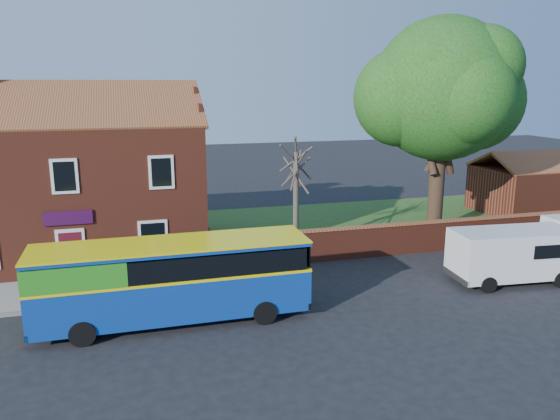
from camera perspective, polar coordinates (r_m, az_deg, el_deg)
name	(u,v)px	position (r m, az deg, el deg)	size (l,w,h in m)	color
ground	(270,334)	(19.28, -1.03, -12.79)	(120.00, 120.00, 0.00)	black
pavement	(70,292)	(24.20, -21.09, -8.02)	(18.00, 3.50, 0.12)	gray
kerb	(66,309)	(22.57, -21.49, -9.56)	(18.00, 0.15, 0.14)	slate
grass_strip	(418,220)	(35.47, 14.22, -0.99)	(26.00, 12.00, 0.04)	#426B28
shop_building	(75,187)	(28.86, -20.67, 2.27)	(12.30, 8.13, 10.50)	maroon
boundary_wall	(477,232)	(30.40, 19.85, -2.18)	(22.00, 0.38, 1.60)	maroon
outbuilding	(540,188)	(40.33, 25.55, 2.10)	(8.20, 5.06, 4.17)	maroon
bus	(164,278)	(19.94, -12.01, -6.96)	(9.68, 2.57, 2.95)	#0E3A9B
van_near	(513,253)	(25.57, 23.20, -4.17)	(5.42, 2.53, 2.31)	white
large_tree	(442,94)	(31.85, 16.55, 11.54)	(9.82, 7.77, 11.98)	black
bare_tree	(296,196)	(27.73, 1.68, 1.50)	(2.08, 2.47, 5.54)	#4C4238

